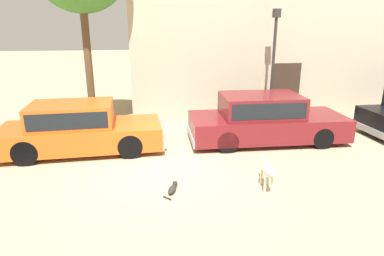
{
  "coord_description": "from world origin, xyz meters",
  "views": [
    {
      "loc": [
        -0.19,
        -7.98,
        3.5
      ],
      "look_at": [
        0.94,
        0.2,
        0.9
      ],
      "focal_mm": 31.05,
      "sensor_mm": 36.0,
      "label": 1
    }
  ],
  "objects_px": {
    "parked_sedan_nearest": "(78,128)",
    "stray_cat": "(173,189)",
    "parked_sedan_second": "(265,118)",
    "stray_dog_spotted": "(268,172)",
    "street_lamp": "(274,54)"
  },
  "relations": [
    {
      "from": "parked_sedan_second",
      "to": "stray_dog_spotted",
      "type": "height_order",
      "value": "parked_sedan_second"
    },
    {
      "from": "parked_sedan_nearest",
      "to": "stray_dog_spotted",
      "type": "distance_m",
      "value": 5.38
    },
    {
      "from": "parked_sedan_second",
      "to": "street_lamp",
      "type": "xyz_separation_m",
      "value": [
        0.79,
        1.64,
        1.79
      ]
    },
    {
      "from": "stray_dog_spotted",
      "to": "stray_cat",
      "type": "relative_size",
      "value": 1.48
    },
    {
      "from": "parked_sedan_second",
      "to": "stray_cat",
      "type": "relative_size",
      "value": 7.45
    },
    {
      "from": "stray_cat",
      "to": "street_lamp",
      "type": "relative_size",
      "value": 0.16
    },
    {
      "from": "stray_cat",
      "to": "parked_sedan_nearest",
      "type": "bearing_deg",
      "value": 61.53
    },
    {
      "from": "parked_sedan_second",
      "to": "stray_cat",
      "type": "xyz_separation_m",
      "value": [
        -3.07,
        -2.89,
        -0.67
      ]
    },
    {
      "from": "parked_sedan_nearest",
      "to": "street_lamp",
      "type": "distance_m",
      "value": 6.78
    },
    {
      "from": "stray_cat",
      "to": "parked_sedan_second",
      "type": "bearing_deg",
      "value": -26.61
    },
    {
      "from": "street_lamp",
      "to": "parked_sedan_nearest",
      "type": "bearing_deg",
      "value": -164.23
    },
    {
      "from": "parked_sedan_nearest",
      "to": "stray_cat",
      "type": "relative_size",
      "value": 7.09
    },
    {
      "from": "parked_sedan_second",
      "to": "stray_dog_spotted",
      "type": "xyz_separation_m",
      "value": [
        -1.0,
        -3.09,
        -0.31
      ]
    },
    {
      "from": "parked_sedan_nearest",
      "to": "parked_sedan_second",
      "type": "xyz_separation_m",
      "value": [
        5.49,
        0.13,
        0.03
      ]
    },
    {
      "from": "parked_sedan_second",
      "to": "stray_cat",
      "type": "distance_m",
      "value": 4.27
    }
  ]
}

